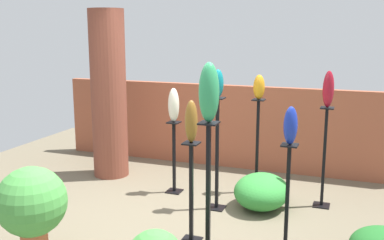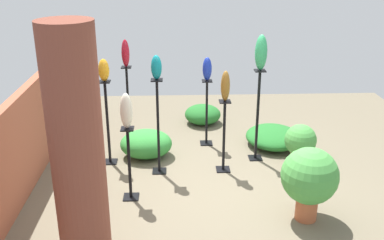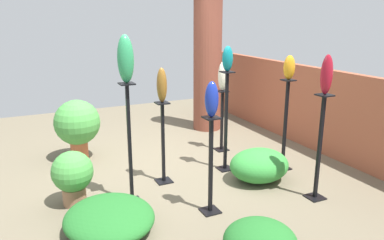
# 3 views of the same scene
# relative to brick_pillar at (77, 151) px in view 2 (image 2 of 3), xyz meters

# --- Properties ---
(ground_plane) EXTENTS (8.00, 8.00, 0.00)m
(ground_plane) POSITION_rel_brick_pillar_xyz_m (1.47, -1.41, -1.23)
(ground_plane) COLOR #6B604C
(brick_wall_back) EXTENTS (5.60, 0.12, 1.32)m
(brick_wall_back) POSITION_rel_brick_pillar_xyz_m (1.47, 1.05, -0.58)
(brick_wall_back) COLOR #9E5138
(brick_wall_back) RESTS_ON ground
(brick_pillar) EXTENTS (0.52, 0.52, 2.47)m
(brick_pillar) POSITION_rel_brick_pillar_xyz_m (0.00, 0.00, 0.00)
(brick_pillar) COLOR brown
(brick_pillar) RESTS_ON ground
(pedestal_teal) EXTENTS (0.20, 0.20, 1.39)m
(pedestal_teal) POSITION_rel_brick_pillar_xyz_m (1.90, -0.70, -0.59)
(pedestal_teal) COLOR black
(pedestal_teal) RESTS_ON ground
(pedestal_ruby) EXTENTS (0.20, 0.20, 1.26)m
(pedestal_ruby) POSITION_rel_brick_pillar_xyz_m (3.11, -0.17, -0.66)
(pedestal_ruby) COLOR black
(pedestal_ruby) RESTS_ON ground
(pedestal_jade) EXTENTS (0.20, 0.20, 1.40)m
(pedestal_jade) POSITION_rel_brick_pillar_xyz_m (2.27, -2.17, -0.59)
(pedestal_jade) COLOR black
(pedestal_jade) RESTS_ON ground
(pedestal_amber) EXTENTS (0.20, 0.20, 1.28)m
(pedestal_amber) POSITION_rel_brick_pillar_xyz_m (2.23, 0.05, -0.65)
(pedestal_amber) COLOR black
(pedestal_amber) RESTS_ON ground
(pedestal_ivory) EXTENTS (0.20, 0.20, 0.98)m
(pedestal_ivory) POSITION_rel_brick_pillar_xyz_m (1.18, -0.35, -0.79)
(pedestal_ivory) COLOR black
(pedestal_ivory) RESTS_ON ground
(pedestal_cobalt) EXTENTS (0.20, 0.20, 1.09)m
(pedestal_cobalt) POSITION_rel_brick_pillar_xyz_m (2.86, -1.45, -0.74)
(pedestal_cobalt) COLOR black
(pedestal_cobalt) RESTS_ON ground
(pedestal_bronze) EXTENTS (0.20, 0.20, 1.06)m
(pedestal_bronze) POSITION_rel_brick_pillar_xyz_m (1.91, -1.63, -0.75)
(pedestal_bronze) COLOR black
(pedestal_bronze) RESTS_ON ground
(art_vase_teal) EXTENTS (0.14, 0.15, 0.33)m
(art_vase_teal) POSITION_rel_brick_pillar_xyz_m (1.90, -0.70, 0.32)
(art_vase_teal) COLOR #0F727A
(art_vase_teal) RESTS_ON pedestal_teal
(art_vase_ruby) EXTENTS (0.13, 0.13, 0.44)m
(art_vase_ruby) POSITION_rel_brick_pillar_xyz_m (3.11, -0.17, 0.24)
(art_vase_ruby) COLOR maroon
(art_vase_ruby) RESTS_ON pedestal_ruby
(art_vase_jade) EXTENTS (0.18, 0.17, 0.51)m
(art_vase_jade) POSITION_rel_brick_pillar_xyz_m (2.27, -2.17, 0.42)
(art_vase_jade) COLOR #2D9356
(art_vase_jade) RESTS_ON pedestal_jade
(art_vase_amber) EXTENTS (0.15, 0.15, 0.32)m
(art_vase_amber) POSITION_rel_brick_pillar_xyz_m (2.23, 0.05, 0.20)
(art_vase_amber) COLOR orange
(art_vase_amber) RESTS_ON pedestal_amber
(art_vase_ivory) EXTENTS (0.15, 0.15, 0.45)m
(art_vase_ivory) POSITION_rel_brick_pillar_xyz_m (1.18, -0.35, -0.03)
(art_vase_ivory) COLOR beige
(art_vase_ivory) RESTS_ON pedestal_ivory
(art_vase_cobalt) EXTENTS (0.13, 0.14, 0.37)m
(art_vase_cobalt) POSITION_rel_brick_pillar_xyz_m (2.86, -1.45, 0.04)
(art_vase_cobalt) COLOR #192D9E
(art_vase_cobalt) RESTS_ON pedestal_cobalt
(art_vase_bronze) EXTENTS (0.13, 0.13, 0.43)m
(art_vase_bronze) POSITION_rel_brick_pillar_xyz_m (1.91, -1.63, 0.04)
(art_vase_bronze) COLOR brown
(art_vase_bronze) RESTS_ON pedestal_bronze
(potted_plant_front_left) EXTENTS (0.67, 0.67, 0.91)m
(potted_plant_front_left) POSITION_rel_brick_pillar_xyz_m (0.62, -2.49, -0.68)
(potted_plant_front_left) COLOR #B25B38
(potted_plant_front_left) RESTS_ON ground
(potted_plant_walkway_edge) EXTENTS (0.47, 0.47, 0.64)m
(potted_plant_walkway_edge) POSITION_rel_brick_pillar_xyz_m (2.03, -2.78, -0.87)
(potted_plant_walkway_edge) COLOR #936B4C
(potted_plant_walkway_edge) RESTS_ON ground
(foliage_bed_east) EXTENTS (0.67, 0.80, 0.43)m
(foliage_bed_east) POSITION_rel_brick_pillar_xyz_m (2.41, -0.49, -1.02)
(foliage_bed_east) COLOR #338C38
(foliage_bed_east) RESTS_ON ground
(foliage_bed_west) EXTENTS (0.66, 0.66, 0.34)m
(foliage_bed_west) POSITION_rel_brick_pillar_xyz_m (3.79, -1.45, -1.06)
(foliage_bed_west) COLOR #236B28
(foliage_bed_west) RESTS_ON ground
(foliage_bed_center) EXTENTS (0.98, 0.90, 0.28)m
(foliage_bed_center) POSITION_rel_brick_pillar_xyz_m (2.76, -2.55, -1.09)
(foliage_bed_center) COLOR #236B28
(foliage_bed_center) RESTS_ON ground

